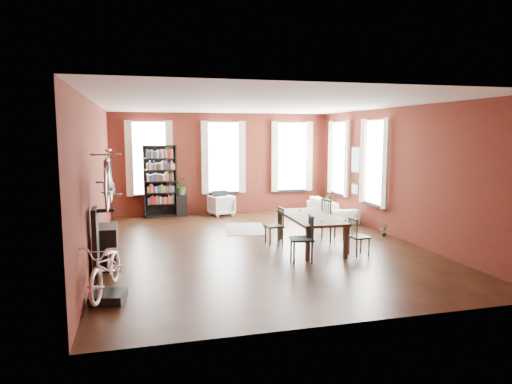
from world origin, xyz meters
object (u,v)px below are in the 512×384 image
object	(u,v)px
bike_trainer	(108,297)
dining_chair_a	(301,239)
dining_chair_b	(274,226)
console_table	(107,247)
white_armchair	(221,204)
dining_chair_d	(333,219)
bookshelf	(160,181)
bicycle_floor	(105,243)
cream_sofa	(332,206)
dining_table	(310,232)
dining_chair_c	(359,237)
plant_stand	(181,205)

from	to	relation	value
bike_trainer	dining_chair_a	bearing A→B (deg)	19.88
dining_chair_b	console_table	bearing A→B (deg)	-78.63
white_armchair	dining_chair_a	bearing A→B (deg)	81.27
dining_chair_d	bookshelf	xyz separation A→B (m)	(-3.87, 4.20, 0.60)
bicycle_floor	dining_chair_a	bearing A→B (deg)	31.40
white_armchair	console_table	distance (m)	5.88
bookshelf	cream_sofa	bearing A→B (deg)	-18.95
dining_chair_a	dining_chair_b	bearing A→B (deg)	-167.59
dining_chair_a	bike_trainer	xyz separation A→B (m)	(-3.62, -1.31, -0.40)
dining_table	console_table	bearing A→B (deg)	-173.36
dining_table	bike_trainer	size ratio (longest dim) A/B	4.42
dining_chair_c	dining_chair_d	world-z (taller)	dining_chair_d
cream_sofa	dining_chair_d	bearing A→B (deg)	156.55
white_armchair	bike_trainer	bearing A→B (deg)	51.52
cream_sofa	plant_stand	distance (m)	4.65
dining_chair_c	bookshelf	size ratio (longest dim) A/B	0.36
dining_chair_a	dining_chair_c	xyz separation A→B (m)	(1.36, 0.18, -0.08)
dining_chair_b	console_table	xyz separation A→B (m)	(-3.66, -0.99, -0.02)
white_armchair	dining_chair_b	bearing A→B (deg)	82.60
dining_table	bike_trainer	world-z (taller)	dining_table
dining_chair_c	console_table	distance (m)	5.12
cream_sofa	dining_table	bearing A→B (deg)	148.44
plant_stand	dining_chair_c	bearing A→B (deg)	-60.29
plant_stand	bicycle_floor	distance (m)	7.35
white_armchair	console_table	size ratio (longest dim) A/B	0.88
console_table	bicycle_floor	distance (m)	2.00
cream_sofa	plant_stand	xyz separation A→B (m)	(-4.34, 1.68, -0.07)
dining_table	bookshelf	distance (m)	5.73
plant_stand	bookshelf	bearing A→B (deg)	178.20
dining_chair_b	cream_sofa	distance (m)	3.59
dining_chair_a	white_armchair	size ratio (longest dim) A/B	1.36
bookshelf	dining_table	bearing A→B (deg)	-57.66
dining_chair_c	plant_stand	size ratio (longest dim) A/B	1.19
dining_chair_a	dining_chair_d	distance (m)	2.15
dining_table	bicycle_floor	distance (m)	4.84
dining_chair_a	dining_chair_c	distance (m)	1.37
dining_chair_d	bicycle_floor	world-z (taller)	bicycle_floor
dining_table	dining_chair_d	distance (m)	1.03
cream_sofa	bike_trainer	bearing A→B (deg)	131.64
dining_table	console_table	distance (m)	4.34
bookshelf	white_armchair	distance (m)	2.00
dining_chair_b	white_armchair	distance (m)	4.03
bookshelf	dining_chair_c	bearing A→B (deg)	-55.90
dining_chair_d	white_armchair	world-z (taller)	dining_chair_d
white_armchair	bicycle_floor	bearing A→B (deg)	51.44
cream_sofa	bookshelf	bearing A→B (deg)	71.05
plant_stand	dining_chair_a	bearing A→B (deg)	-72.33
dining_chair_b	cream_sofa	bearing A→B (deg)	130.51
dining_chair_c	plant_stand	distance (m)	6.47
dining_chair_b	console_table	size ratio (longest dim) A/B	1.05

